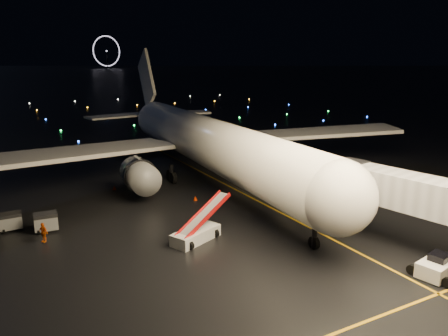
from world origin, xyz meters
The scene contains 13 objects.
ground centered at (0.00, 300.00, 0.00)m, with size 2000.00×2000.00×0.00m, color black.
lane_centre centered at (12.00, 15.00, 0.01)m, with size 0.25×80.00×0.02m, color #CA900B.
airliner centered at (10.83, 27.66, 8.99)m, with size 63.46×60.29×17.98m, color white, non-canonical shape.
pushback_tug centered at (14.41, -8.13, 0.89)m, with size 3.74×1.96×1.78m, color silver.
belt_loader centered at (0.78, 6.68, 1.75)m, with size 7.22×1.97×3.50m, color silver, non-canonical shape.
crew_c centered at (-11.47, 13.05, 0.92)m, with size 1.07×0.45×1.83m, color orange.
safety_cone_0 centered at (5.69, 17.38, 0.27)m, with size 0.48×0.48×0.55m, color #E93200.
safety_cone_1 centered at (-1.58, 26.17, 0.26)m, with size 0.45×0.45×0.52m, color #E93200.
safety_cone_2 centered at (1.90, 22.32, 0.25)m, with size 0.43×0.43×0.49m, color #E93200.
ferris_wheel centered at (170.00, 720.00, 26.00)m, with size 50.00×4.00×52.00m, color black, non-canonical shape.
taxiway_lights centered at (0.00, 106.00, 0.18)m, with size 164.00×92.00×0.36m, color black, non-canonical shape.
baggage_cart_0 centered at (-13.92, 17.59, 0.85)m, with size 2.01×1.41×1.71m, color gray.
baggage_cart_1 centered at (-10.93, 15.68, 0.90)m, with size 2.12×1.49×1.80m, color gray.
Camera 1 is at (-14.65, -27.19, 16.21)m, focal length 35.00 mm.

